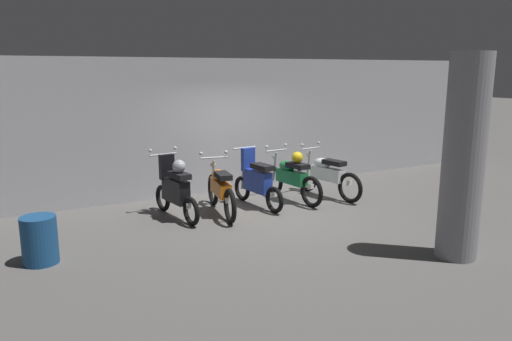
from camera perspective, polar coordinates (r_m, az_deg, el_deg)
ground_plane at (r=9.65m, az=1.52°, el=-4.89°), size 80.00×80.00×0.00m
back_wall at (r=11.25m, az=-3.94°, el=5.30°), size 16.00×0.30×3.01m
motorbike_slot_0 at (r=9.27m, az=-9.44°, el=-2.09°), size 0.58×1.68×1.29m
motorbike_slot_1 at (r=9.48m, az=-4.18°, el=-2.13°), size 0.59×1.94×1.15m
motorbike_slot_2 at (r=9.94m, az=0.05°, el=-1.26°), size 0.56×1.68×1.18m
motorbike_slot_3 at (r=10.41m, az=4.15°, el=-0.68°), size 0.59×1.95×1.15m
motorbike_slot_4 at (r=10.82m, az=8.26°, el=-0.48°), size 0.61×1.93×1.15m
support_pillar at (r=7.64m, az=23.12°, el=1.33°), size 0.60×0.60×3.01m
trash_bin at (r=7.74m, az=-24.00°, el=-7.44°), size 0.50×0.50×0.70m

